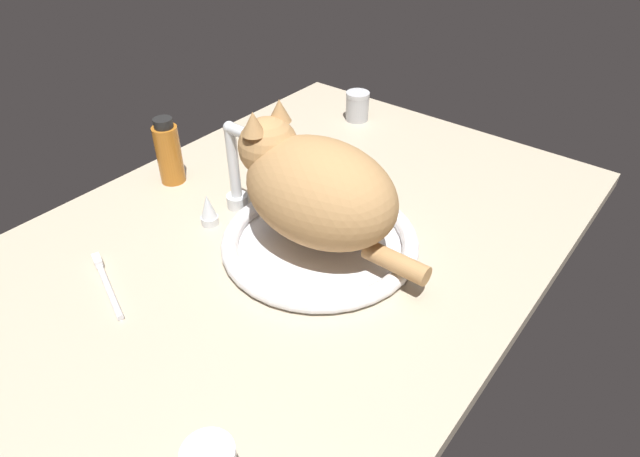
# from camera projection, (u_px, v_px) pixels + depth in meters

# --- Properties ---
(countertop) EXTENTS (1.21, 0.81, 0.03)m
(countertop) POSITION_uv_depth(u_px,v_px,m) (284.00, 247.00, 0.95)
(countertop) COLOR #B7A88E
(countertop) RESTS_ON ground
(sink_basin) EXTENTS (0.34, 0.34, 0.03)m
(sink_basin) POSITION_uv_depth(u_px,v_px,m) (320.00, 241.00, 0.92)
(sink_basin) COLOR white
(sink_basin) RESTS_ON countertop
(faucet) EXTENTS (0.17, 0.09, 0.18)m
(faucet) POSITION_uv_depth(u_px,v_px,m) (237.00, 178.00, 0.98)
(faucet) COLOR silver
(faucet) RESTS_ON countertop
(cat) EXTENTS (0.19, 0.37, 0.20)m
(cat) POSITION_uv_depth(u_px,v_px,m) (312.00, 186.00, 0.87)
(cat) COLOR tan
(cat) RESTS_ON sink_basin
(metal_jar) EXTENTS (0.06, 0.06, 0.07)m
(metal_jar) POSITION_uv_depth(u_px,v_px,m) (357.00, 106.00, 1.31)
(metal_jar) COLOR #B2B5BA
(metal_jar) RESTS_ON countertop
(amber_bottle) EXTENTS (0.05, 0.05, 0.14)m
(amber_bottle) POSITION_uv_depth(u_px,v_px,m) (169.00, 152.00, 1.06)
(amber_bottle) COLOR #B2661E
(amber_bottle) RESTS_ON countertop
(toothbrush) EXTENTS (0.07, 0.15, 0.02)m
(toothbrush) POSITION_uv_depth(u_px,v_px,m) (107.00, 284.00, 0.84)
(toothbrush) COLOR silver
(toothbrush) RESTS_ON countertop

